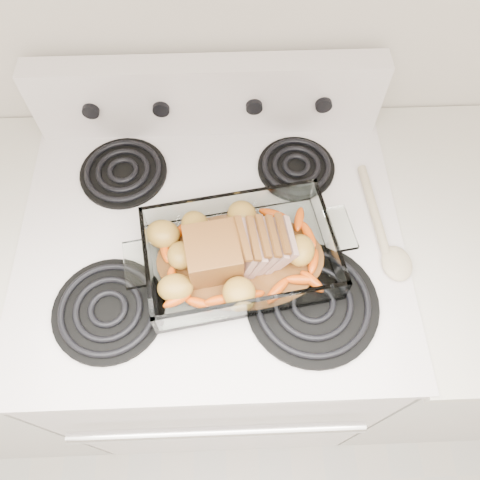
{
  "coord_description": "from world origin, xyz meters",
  "views": [
    {
      "loc": [
        0.04,
        1.18,
        1.76
      ],
      "look_at": [
        0.06,
        1.61,
        0.99
      ],
      "focal_mm": 35.0,
      "sensor_mm": 36.0,
      "label": 1
    }
  ],
  "objects_px": {
    "baking_dish": "(240,256)",
    "pork_roast": "(230,250)",
    "counter_right": "(445,306)",
    "electric_range": "(219,312)"
  },
  "relations": [
    {
      "from": "counter_right",
      "to": "baking_dish",
      "type": "xyz_separation_m",
      "value": [
        -0.61,
        -0.07,
        0.5
      ]
    },
    {
      "from": "counter_right",
      "to": "baking_dish",
      "type": "relative_size",
      "value": 2.63
    },
    {
      "from": "baking_dish",
      "to": "electric_range",
      "type": "bearing_deg",
      "value": 120.94
    },
    {
      "from": "counter_right",
      "to": "pork_roast",
      "type": "xyz_separation_m",
      "value": [
        -0.63,
        -0.07,
        0.52
      ]
    },
    {
      "from": "baking_dish",
      "to": "pork_roast",
      "type": "height_order",
      "value": "pork_roast"
    },
    {
      "from": "electric_range",
      "to": "baking_dish",
      "type": "relative_size",
      "value": 3.15
    },
    {
      "from": "pork_roast",
      "to": "electric_range",
      "type": "bearing_deg",
      "value": 115.85
    },
    {
      "from": "electric_range",
      "to": "baking_dish",
      "type": "distance_m",
      "value": 0.49
    },
    {
      "from": "baking_dish",
      "to": "counter_right",
      "type": "bearing_deg",
      "value": -2.62
    },
    {
      "from": "electric_range",
      "to": "counter_right",
      "type": "relative_size",
      "value": 1.2
    }
  ]
}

